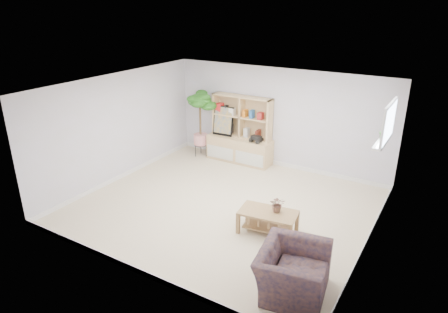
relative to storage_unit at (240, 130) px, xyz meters
The scene contains 14 objects.
floor 2.56m from the storage_unit, 67.79° to the right, with size 5.50×5.00×0.01m, color beige.
ceiling 2.88m from the storage_unit, 67.79° to the right, with size 5.50×5.00×0.01m, color white.
walls 2.45m from the storage_unit, 67.79° to the right, with size 5.51×5.01×2.40m.
baseboard 2.54m from the storage_unit, 67.79° to the right, with size 5.50×5.00×0.10m, color white, non-canonical shape.
window 4.16m from the storage_unit, 24.23° to the right, with size 0.10×0.98×0.68m, color white, non-canonical shape.
window_sill 4.03m from the storage_unit, 24.58° to the right, with size 0.14×1.00×0.04m, color white.
storage_unit is the anchor object (origin of this frame).
poster 0.49m from the storage_unit, behind, with size 0.54×0.12×0.74m, color #EAA814, non-canonical shape.
toy_truck 0.53m from the storage_unit, 10.67° to the right, with size 0.35×0.24×0.19m, color black, non-canonical shape.
coffee_table 3.44m from the storage_unit, 52.43° to the right, with size 1.00×0.54×0.41m, color olive, non-canonical shape.
table_plant 3.40m from the storage_unit, 49.81° to the right, with size 0.26×0.23×0.29m, color #1C741C.
floor_tree 1.07m from the storage_unit, 169.70° to the right, with size 0.63×0.63×1.72m, color #194817, non-canonical shape.
armchair 4.96m from the storage_unit, 52.36° to the right, with size 1.05×0.91×0.78m, color #151B3D.
sill_plant 4.05m from the storage_unit, 24.18° to the right, with size 0.15×0.12×0.27m, color #194817.
Camera 1 is at (3.64, -6.06, 3.86)m, focal length 32.00 mm.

